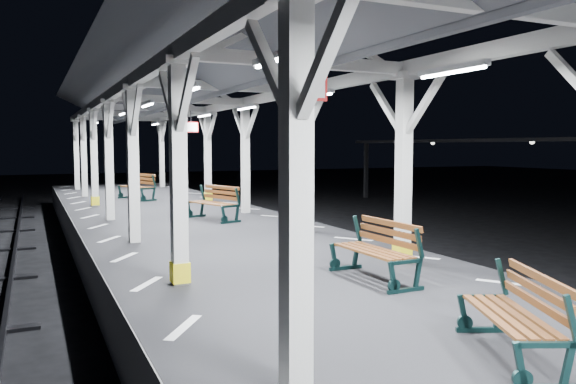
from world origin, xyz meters
TOP-DOWN VIEW (x-y plane):
  - ground at (0.00, 0.00)m, footprint 120.00×120.00m
  - platform at (0.00, 0.00)m, footprint 6.00×50.00m
  - hazard_stripes_left at (-2.45, 0.00)m, footprint 1.00×48.00m
  - hazard_stripes_right at (2.45, 0.00)m, footprint 1.00×48.00m
  - canopy at (0.00, -0.02)m, footprint 5.40×49.00m
  - bench_near at (0.26, -2.24)m, footprint 1.14×1.64m
  - bench_mid at (0.84, 1.02)m, footprint 0.66×1.68m
  - bench_far at (0.67, 8.81)m, footprint 1.13×1.85m
  - bench_extra at (-0.21, 15.77)m, footprint 1.21×1.94m

SIDE VIEW (x-z plane):
  - ground at x=0.00m, z-range 0.00..0.00m
  - platform at x=0.00m, z-range 0.00..1.00m
  - hazard_stripes_left at x=-2.45m, z-range 1.00..1.01m
  - hazard_stripes_right at x=2.45m, z-range 1.00..1.01m
  - bench_near at x=0.26m, z-range 1.03..1.86m
  - bench_mid at x=0.84m, z-range 1.03..1.94m
  - bench_far at x=0.67m, z-range 1.03..1.98m
  - bench_extra at x=-0.21m, z-range 1.03..2.02m
  - canopy at x=0.00m, z-range 2.24..6.89m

